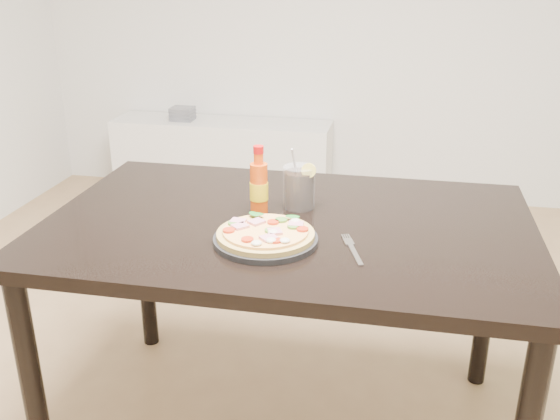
% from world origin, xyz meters
% --- Properties ---
extents(floor, '(4.50, 4.50, 0.00)m').
position_xyz_m(floor, '(0.00, 0.00, 0.00)').
color(floor, '#9E7A51').
rests_on(floor, ground).
extents(dining_table, '(1.40, 0.90, 0.75)m').
position_xyz_m(dining_table, '(0.03, -0.04, 0.67)').
color(dining_table, black).
rests_on(dining_table, ground).
extents(plate, '(0.28, 0.28, 0.02)m').
position_xyz_m(plate, '(0.00, -0.20, 0.76)').
color(plate, black).
rests_on(plate, dining_table).
extents(pizza, '(0.26, 0.26, 0.03)m').
position_xyz_m(pizza, '(0.00, -0.20, 0.78)').
color(pizza, tan).
rests_on(pizza, plate).
extents(hot_sauce_bottle, '(0.06, 0.06, 0.21)m').
position_xyz_m(hot_sauce_bottle, '(-0.06, 0.00, 0.83)').
color(hot_sauce_bottle, '#E04D0D').
rests_on(hot_sauce_bottle, dining_table).
extents(cola_cup, '(0.10, 0.10, 0.19)m').
position_xyz_m(cola_cup, '(0.05, 0.07, 0.81)').
color(cola_cup, black).
rests_on(cola_cup, dining_table).
extents(fork, '(0.07, 0.18, 0.00)m').
position_xyz_m(fork, '(0.23, -0.20, 0.75)').
color(fork, silver).
rests_on(fork, dining_table).
extents(media_console, '(1.40, 0.34, 0.50)m').
position_xyz_m(media_console, '(-0.80, 2.07, 0.25)').
color(media_console, white).
rests_on(media_console, ground).
extents(cd_stack, '(0.14, 0.12, 0.08)m').
position_xyz_m(cd_stack, '(-1.05, 2.05, 0.54)').
color(cd_stack, slate).
rests_on(cd_stack, media_console).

